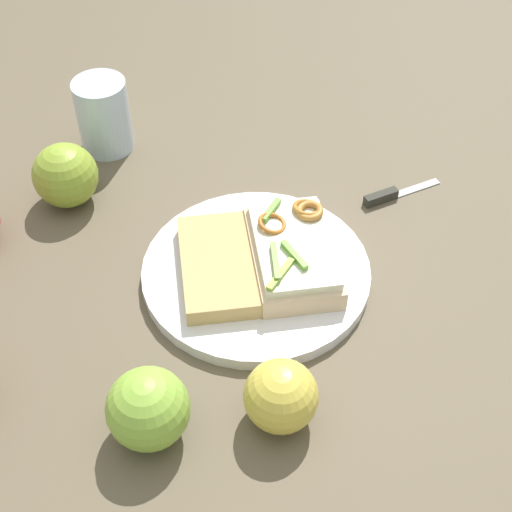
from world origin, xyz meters
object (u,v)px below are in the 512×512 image
apple_2 (281,396)px  apple_1 (148,409)px  knife (391,194)px  bread_slice_side (219,265)px  apple_3 (66,175)px  drinking_glass (104,116)px  sandwich (293,252)px  plate (256,272)px

apple_2 → apple_1: bearing=-143.2°
knife → bread_slice_side: bearing=-171.7°
bread_slice_side → apple_3: apple_3 is taller
bread_slice_side → apple_1: 0.21m
drinking_glass → knife: size_ratio=1.04×
sandwich → apple_2: size_ratio=2.44×
apple_2 → drinking_glass: 0.49m
apple_3 → drinking_glass: size_ratio=0.81×
sandwich → bread_slice_side: bearing=-89.0°
plate → knife: (0.08, 0.21, -0.00)m
knife → sandwich: bearing=-160.9°
apple_2 → apple_3: (-0.39, 0.15, 0.00)m
apple_3 → plate: bearing=-0.3°
plate → knife: 0.22m
sandwich → bread_slice_side: size_ratio=1.20×
bread_slice_side → apple_1: (0.04, -0.20, 0.01)m
knife → plate: bearing=-167.1°
bread_slice_side → drinking_glass: (-0.27, 0.14, 0.02)m
sandwich → knife: bearing=126.2°
drinking_glass → apple_3: bearing=-76.9°
knife → apple_2: bearing=-140.4°
plate → apple_3: apple_3 is taller
plate → apple_3: (-0.28, 0.00, 0.03)m
bread_slice_side → apple_3: 0.24m
apple_1 → apple_2: bearing=36.8°
sandwich → apple_1: 0.26m
plate → apple_1: apple_1 is taller
apple_2 → bread_slice_side: bearing=139.4°
apple_1 → drinking_glass: (-0.31, 0.34, 0.01)m
sandwich → bread_slice_side: sandwich is taller
sandwich → apple_2: 0.20m
plate → bread_slice_side: bearing=-142.1°
sandwich → apple_1: bearing=-42.7°
bread_slice_side → drinking_glass: 0.31m
plate → apple_2: apple_2 is taller
bread_slice_side → drinking_glass: drinking_glass is taller
bread_slice_side → knife: (0.12, 0.23, -0.02)m
plate → bread_slice_side: (-0.03, -0.03, 0.02)m
plate → knife: plate is taller
bread_slice_side → apple_3: bearing=-133.9°
apple_1 → drinking_glass: bearing=132.4°
plate → sandwich: sandwich is taller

